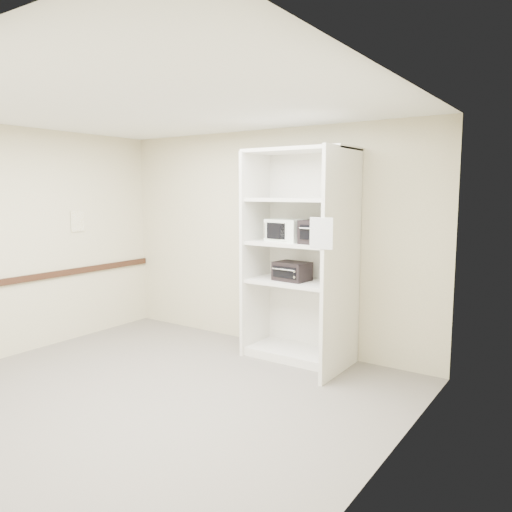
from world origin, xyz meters
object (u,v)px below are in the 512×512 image
Objects in this scene: shelving_unit at (303,263)px; toaster_oven_upper at (323,232)px; microwave at (287,230)px; toaster_oven_lower at (292,271)px.

shelving_unit is 0.47m from toaster_oven_upper.
toaster_oven_upper is at bearing 0.17° from microwave.
toaster_oven_lower is (-0.41, 0.04, -0.47)m from toaster_oven_upper.
shelving_unit reaches higher than toaster_oven_lower.
shelving_unit is 5.32× the size of toaster_oven_upper.
toaster_oven_upper is 1.17× the size of toaster_oven_lower.
toaster_oven_lower is at bearing -173.72° from shelving_unit.
shelving_unit is 0.43m from microwave.
shelving_unit is at bearing 6.86° from microwave.
microwave is 0.50m from toaster_oven_upper.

